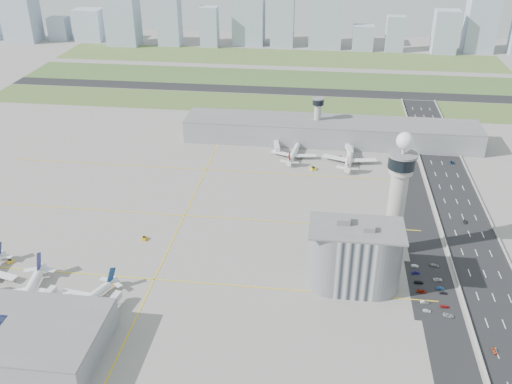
# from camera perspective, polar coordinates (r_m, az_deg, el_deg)

# --- Properties ---
(ground) EXTENTS (1000.00, 1000.00, 0.00)m
(ground) POSITION_cam_1_polar(r_m,az_deg,el_deg) (290.78, -0.87, -5.82)
(ground) COLOR gray
(grass_strip_0) EXTENTS (480.00, 50.00, 0.08)m
(grass_strip_0) POSITION_cam_1_polar(r_m,az_deg,el_deg) (494.63, 0.47, 8.86)
(grass_strip_0) COLOR #4E642F
(grass_strip_0) RESTS_ON ground
(grass_strip_1) EXTENTS (480.00, 60.00, 0.08)m
(grass_strip_1) POSITION_cam_1_polar(r_m,az_deg,el_deg) (565.63, 1.39, 11.32)
(grass_strip_1) COLOR #385327
(grass_strip_1) RESTS_ON ground
(grass_strip_2) EXTENTS (480.00, 70.00, 0.08)m
(grass_strip_2) POSITION_cam_1_polar(r_m,az_deg,el_deg) (642.37, 2.15, 13.33)
(grass_strip_2) COLOR #506D33
(grass_strip_2) RESTS_ON ground
(runway) EXTENTS (480.00, 22.00, 0.10)m
(runway) POSITION_cam_1_polar(r_m,az_deg,el_deg) (529.52, 0.95, 10.15)
(runway) COLOR black
(runway) RESTS_ON ground
(highway) EXTENTS (28.00, 500.00, 0.10)m
(highway) POSITION_cam_1_polar(r_m,az_deg,el_deg) (299.63, 21.64, -6.94)
(highway) COLOR black
(highway) RESTS_ON ground
(barrier_left) EXTENTS (0.60, 500.00, 1.20)m
(barrier_left) POSITION_cam_1_polar(r_m,az_deg,el_deg) (295.88, 19.03, -6.78)
(barrier_left) COLOR #9E9E99
(barrier_left) RESTS_ON ground
(barrier_right) EXTENTS (0.60, 500.00, 1.20)m
(barrier_right) POSITION_cam_1_polar(r_m,az_deg,el_deg) (303.39, 24.23, -6.92)
(barrier_right) COLOR #9E9E99
(barrier_right) RESTS_ON ground
(landside_road) EXTENTS (18.00, 260.00, 0.08)m
(landside_road) POSITION_cam_1_polar(r_m,az_deg,el_deg) (285.84, 17.18, -7.92)
(landside_road) COLOR black
(landside_road) RESTS_ON ground
(parking_lot) EXTENTS (20.00, 44.00, 0.10)m
(parking_lot) POSITION_cam_1_polar(r_m,az_deg,el_deg) (275.90, 17.12, -9.35)
(parking_lot) COLOR black
(parking_lot) RESTS_ON ground
(taxiway_line_h_0) EXTENTS (260.00, 0.60, 0.01)m
(taxiway_line_h_0) POSITION_cam_1_polar(r_m,az_deg,el_deg) (274.72, -10.15, -8.60)
(taxiway_line_h_0) COLOR yellow
(taxiway_line_h_0) RESTS_ON ground
(taxiway_line_h_1) EXTENTS (260.00, 0.60, 0.01)m
(taxiway_line_h_1) POSITION_cam_1_polar(r_m,az_deg,el_deg) (322.79, -7.18, -2.35)
(taxiway_line_h_1) COLOR yellow
(taxiway_line_h_1) RESTS_ON ground
(taxiway_line_h_2) EXTENTS (260.00, 0.60, 0.01)m
(taxiway_line_h_2) POSITION_cam_1_polar(r_m,az_deg,el_deg) (374.32, -5.03, 2.24)
(taxiway_line_h_2) COLOR yellow
(taxiway_line_h_2) RESTS_ON ground
(taxiway_line_v) EXTENTS (0.60, 260.00, 0.01)m
(taxiway_line_v) POSITION_cam_1_polar(r_m,az_deg,el_deg) (322.79, -7.18, -2.35)
(taxiway_line_v) COLOR yellow
(taxiway_line_v) RESTS_ON ground
(control_tower) EXTENTS (14.00, 14.00, 64.50)m
(control_tower) POSITION_cam_1_polar(r_m,az_deg,el_deg) (280.26, 14.05, 0.19)
(control_tower) COLOR #ADAAA5
(control_tower) RESTS_ON ground
(secondary_tower) EXTENTS (8.60, 8.60, 31.90)m
(secondary_tower) POSITION_cam_1_polar(r_m,az_deg,el_deg) (414.68, 6.17, 7.62)
(secondary_tower) COLOR #ADAAA5
(secondary_tower) RESTS_ON ground
(admin_building) EXTENTS (42.00, 24.00, 33.50)m
(admin_building) POSITION_cam_1_polar(r_m,az_deg,el_deg) (262.48, 9.81, -6.40)
(admin_building) COLOR #B2B2B7
(admin_building) RESTS_ON ground
(terminal_pier) EXTENTS (210.00, 32.00, 15.80)m
(terminal_pier) POSITION_cam_1_polar(r_m,az_deg,el_deg) (416.70, 7.47, 6.04)
(terminal_pier) COLOR gray
(terminal_pier) RESTS_ON ground
(airplane_near_b) EXTENTS (43.03, 48.64, 12.29)m
(airplane_near_b) POSITION_cam_1_polar(r_m,az_deg,el_deg) (273.26, -22.06, -9.12)
(airplane_near_b) COLOR white
(airplane_near_b) RESTS_ON ground
(airplane_near_c) EXTENTS (42.90, 45.62, 10.13)m
(airplane_near_c) POSITION_cam_1_polar(r_m,az_deg,el_deg) (262.89, -16.66, -9.99)
(airplane_near_c) COLOR white
(airplane_near_c) RESTS_ON ground
(airplane_far_a) EXTENTS (36.06, 40.89, 10.41)m
(airplane_far_a) POSITION_cam_1_polar(r_m,az_deg,el_deg) (390.18, 3.83, 4.23)
(airplane_far_a) COLOR white
(airplane_far_a) RESTS_ON ground
(airplane_far_b) EXTENTS (40.34, 46.18, 12.05)m
(airplane_far_b) POSITION_cam_1_polar(r_m,az_deg,el_deg) (386.81, 9.36, 3.82)
(airplane_far_b) COLOR white
(airplane_far_b) RESTS_ON ground
(jet_bridge_near_1) EXTENTS (5.39, 14.31, 5.70)m
(jet_bridge_near_1) POSITION_cam_1_polar(r_m,az_deg,el_deg) (266.11, -21.18, -10.92)
(jet_bridge_near_1) COLOR silver
(jet_bridge_near_1) RESTS_ON ground
(jet_bridge_near_2) EXTENTS (5.39, 14.31, 5.70)m
(jet_bridge_near_2) POSITION_cam_1_polar(r_m,az_deg,el_deg) (254.27, -15.05, -11.84)
(jet_bridge_near_2) COLOR silver
(jet_bridge_near_2) RESTS_ON ground
(jet_bridge_far_0) EXTENTS (5.39, 14.31, 5.70)m
(jet_bridge_far_0) POSITION_cam_1_polar(r_m,az_deg,el_deg) (405.12, 2.01, 4.84)
(jet_bridge_far_0) COLOR silver
(jet_bridge_far_0) RESTS_ON ground
(jet_bridge_far_1) EXTENTS (5.39, 14.31, 5.70)m
(jet_bridge_far_1) POSITION_cam_1_polar(r_m,az_deg,el_deg) (404.16, 9.11, 4.43)
(jet_bridge_far_1) COLOR silver
(jet_bridge_far_1) RESTS_ON ground
(tug_0) EXTENTS (3.70, 3.94, 1.89)m
(tug_0) POSITION_cam_1_polar(r_m,az_deg,el_deg) (305.80, -23.38, -6.36)
(tug_0) COLOR gold
(tug_0) RESTS_ON ground
(tug_1) EXTENTS (2.33, 3.12, 1.69)m
(tug_1) POSITION_cam_1_polar(r_m,az_deg,el_deg) (276.24, -14.16, -8.64)
(tug_1) COLOR yellow
(tug_1) RESTS_ON ground
(tug_2) EXTENTS (3.86, 2.96, 2.04)m
(tug_2) POSITION_cam_1_polar(r_m,az_deg,el_deg) (275.49, -14.28, -8.72)
(tug_2) COLOR orange
(tug_2) RESTS_ON ground
(tug_3) EXTENTS (2.37, 3.30, 1.85)m
(tug_3) POSITION_cam_1_polar(r_m,az_deg,el_deg) (304.10, -11.11, -4.55)
(tug_3) COLOR #EDA108
(tug_3) RESTS_ON ground
(tug_4) EXTENTS (3.86, 3.31, 1.89)m
(tug_4) POSITION_cam_1_polar(r_m,az_deg,el_deg) (373.57, 5.77, 2.31)
(tug_4) COLOR yellow
(tug_4) RESTS_ON ground
(tug_5) EXTENTS (4.18, 4.04, 2.01)m
(tug_5) POSITION_cam_1_polar(r_m,az_deg,el_deg) (374.81, 5.72, 2.41)
(tug_5) COLOR gold
(tug_5) RESTS_ON ground
(car_lot_0) EXTENTS (3.69, 1.89, 1.20)m
(car_lot_0) POSITION_cam_1_polar(r_m,az_deg,el_deg) (262.59, 16.72, -11.29)
(car_lot_0) COLOR white
(car_lot_0) RESTS_ON ground
(car_lot_1) EXTENTS (4.10, 1.75, 1.31)m
(car_lot_1) POSITION_cam_1_polar(r_m,az_deg,el_deg) (266.87, 16.52, -10.52)
(car_lot_1) COLOR gray
(car_lot_1) RESTS_ON ground
(car_lot_2) EXTENTS (4.46, 2.23, 1.21)m
(car_lot_2) POSITION_cam_1_polar(r_m,az_deg,el_deg) (272.95, 16.22, -9.51)
(car_lot_2) COLOR maroon
(car_lot_2) RESTS_ON ground
(car_lot_3) EXTENTS (4.28, 1.92, 1.22)m
(car_lot_3) POSITION_cam_1_polar(r_m,az_deg,el_deg) (278.23, 15.97, -8.67)
(car_lot_3) COLOR black
(car_lot_3) RESTS_ON ground
(car_lot_4) EXTENTS (3.99, 2.11, 1.29)m
(car_lot_4) POSITION_cam_1_polar(r_m,az_deg,el_deg) (284.15, 15.66, -7.77)
(car_lot_4) COLOR navy
(car_lot_4) RESTS_ON ground
(car_lot_5) EXTENTS (3.60, 1.38, 1.17)m
(car_lot_5) POSITION_cam_1_polar(r_m,az_deg,el_deg) (288.84, 15.59, -7.13)
(car_lot_5) COLOR silver
(car_lot_5) RESTS_ON ground
(car_lot_6) EXTENTS (4.94, 2.90, 1.29)m
(car_lot_6) POSITION_cam_1_polar(r_m,az_deg,el_deg) (262.74, 18.69, -11.60)
(car_lot_6) COLOR #A1A3AB
(car_lot_6) RESTS_ON ground
(car_lot_7) EXTENTS (4.03, 1.84, 1.14)m
(car_lot_7) POSITION_cam_1_polar(r_m,az_deg,el_deg) (267.19, 18.35, -10.81)
(car_lot_7) COLOR maroon
(car_lot_7) RESTS_ON ground
(car_lot_8) EXTENTS (3.53, 1.59, 1.18)m
(car_lot_8) POSITION_cam_1_polar(r_m,az_deg,el_deg) (274.95, 18.21, -9.55)
(car_lot_8) COLOR black
(car_lot_8) RESTS_ON ground
(car_lot_9) EXTENTS (3.71, 1.36, 1.21)m
(car_lot_9) POSITION_cam_1_polar(r_m,az_deg,el_deg) (277.32, 17.95, -9.14)
(car_lot_9) COLOR navy
(car_lot_9) RESTS_ON ground
(car_lot_10) EXTENTS (4.46, 2.37, 1.19)m
(car_lot_10) POSITION_cam_1_polar(r_m,az_deg,el_deg) (282.58, 17.73, -8.34)
(car_lot_10) COLOR silver
(car_lot_10) RESTS_ON ground
(car_lot_11) EXTENTS (4.60, 2.32, 1.28)m
(car_lot_11) POSITION_cam_1_polar(r_m,az_deg,el_deg) (291.89, 17.42, -7.00)
(car_lot_11) COLOR gray
(car_lot_11) RESTS_ON ground
(car_hw_0) EXTENTS (1.84, 3.92, 1.30)m
(car_hw_0) POSITION_cam_1_polar(r_m,az_deg,el_deg) (251.88, 22.73, -14.44)
(car_hw_0) COLOR #A74625
(car_hw_0) RESTS_ON ground
(car_hw_1) EXTENTS (1.65, 3.83, 1.23)m
(car_hw_1) POSITION_cam_1_polar(r_m,az_deg,el_deg) (333.59, 20.17, -2.81)
(car_hw_1) COLOR black
(car_hw_1) RESTS_ON ground
(car_hw_2) EXTENTS (2.16, 4.62, 1.28)m
(car_hw_2) POSITION_cam_1_polar(r_m,az_deg,el_deg) (403.04, 19.02, 2.79)
(car_hw_2) COLOR #142948
(car_hw_2) RESTS_ON ground
(car_hw_4) EXTENTS (1.82, 3.47, 1.12)m
(car_hw_4) POSITION_cam_1_polar(r_m,az_deg,el_deg) (455.21, 16.01, 6.10)
(car_hw_4) COLOR gray
(car_hw_4) RESTS_ON ground
(skyline_bldg_1) EXTENTS (37.63, 30.10, 65.60)m
(skyline_bldg_1) POSITION_cam_1_polar(r_m,az_deg,el_deg) (762.92, -22.52, 16.20)
(skyline_bldg_1) COLOR #9EADC1
(skyline_bldg_1) RESTS_ON ground
(skyline_bldg_2) EXTENTS (22.81, 18.25, 26.79)m
(skyline_bldg_2) POSITION_cam_1_polar(r_m,az_deg,el_deg) (759.22, -19.07, 15.21)
(skyline_bldg_2) COLOR #9EADC1
(skyline_bldg_2) RESTS_ON ground
(skyline_bldg_3) EXTENTS (32.30, 25.84, 36.93)m
(skyline_bldg_3) POSITION_cam_1_polar(r_m,az_deg,el_deg) (743.52, -16.30, 15.76)
(skyline_bldg_3) COLOR #9EADC1
(skyline_bldg_3) RESTS_ON ground
(skyline_bldg_4) EXTENTS (35.81, 28.65, 60.36)m
(skyline_bldg_4) POSITION_cam_1_polar(r_m,az_deg,el_deg) (709.13, -13.19, 16.54)
(skyline_bldg_4) COLOR #9EADC1
(skyline_bldg_4) RESTS_ON ground
(skyline_bldg_5) EXTENTS (25.49, 20.39, 66.89)m
(skyline_bldg_5) POSITION_cam_1_polar(r_m,az_deg,el_deg) (696.31, -8.69, 17.01)
(skyline_bldg_5) COLOR #9EADC1
(skyline_bldg_5) RESTS_ON ground
(skyline_bldg_6) EXTENTS (20.04, 16.03, 45.20)m
(skyline_bldg_6) POSITION_cam_1_polar(r_m,az_deg,el_deg) (685.66, -4.68, 16.13)
(skyline_bldg_6) COLOR #9EADC1
(skyline_bldg_6) RESTS_ON ground
(skyline_bldg_7) EXTENTS (35.76, 28.61, 61.22)m
(skyline_bldg_7) POSITION_cam_1_polar(r_m,az_deg,el_deg) (695.19, -0.73, 17.05)
(skyline_bldg_7) COLOR #9EADC1
(skyline_bldg_7) RESTS_ON ground
(skyline_bldg_8) EXTENTS (26.33, 21.06, 83.39)m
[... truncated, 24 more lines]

